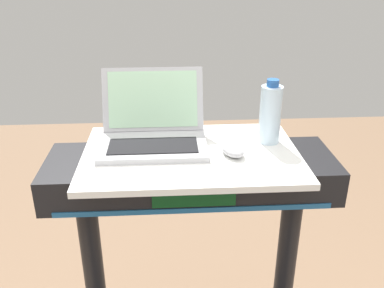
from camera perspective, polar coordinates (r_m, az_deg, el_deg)
name	(u,v)px	position (r m, az deg, el deg)	size (l,w,h in m)	color
desk_board	(191,155)	(1.30, -0.14, -1.50)	(0.66, 0.44, 0.02)	white
laptop	(153,130)	(1.34, -5.29, 1.87)	(0.33, 0.29, 0.22)	#B7B7BC
computer_mouse	(233,150)	(1.28, 5.53, -0.76)	(0.06, 0.10, 0.03)	#B2B2B7
water_bottle	(270,114)	(1.35, 10.59, 4.07)	(0.07, 0.07, 0.21)	silver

